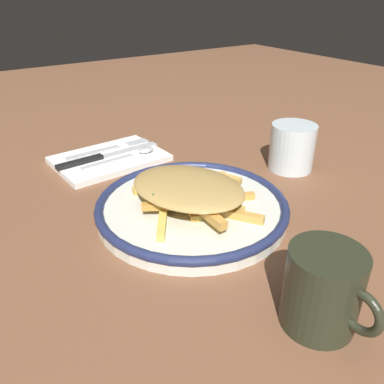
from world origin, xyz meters
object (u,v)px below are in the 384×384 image
(fries_heap, at_px, (188,190))
(water_glass, at_px, (292,147))
(napkin, at_px, (110,159))
(knife, at_px, (100,157))
(plate, at_px, (192,207))
(coffee_mug, at_px, (323,290))
(fork, at_px, (109,149))
(spoon, at_px, (131,155))

(fries_heap, bearing_deg, water_glass, 97.59)
(napkin, relative_size, knife, 0.96)
(plate, relative_size, water_glass, 3.36)
(fries_heap, bearing_deg, coffee_mug, -1.23)
(coffee_mug, bearing_deg, fork, 179.82)
(napkin, height_order, knife, knife)
(plate, bearing_deg, water_glass, 98.36)
(plate, relative_size, fork, 1.62)
(water_glass, bearing_deg, spoon, -129.70)
(coffee_mug, bearing_deg, spoon, 177.08)
(fork, relative_size, water_glass, 2.07)
(plate, bearing_deg, napkin, -175.21)
(fries_heap, bearing_deg, plate, 64.13)
(fork, relative_size, coffee_mug, 1.70)
(fries_heap, xyz_separation_m, knife, (-0.25, -0.03, -0.03))
(spoon, bearing_deg, knife, -114.46)
(coffee_mug, bearing_deg, fries_heap, 178.77)
(fork, bearing_deg, spoon, 22.70)
(fork, height_order, water_glass, water_glass)
(fries_heap, distance_m, knife, 0.26)
(spoon, bearing_deg, water_glass, 50.30)
(plate, relative_size, napkin, 1.41)
(water_glass, relative_size, coffee_mug, 0.82)
(fries_heap, distance_m, fork, 0.28)
(plate, distance_m, fries_heap, 0.03)
(plate, xyz_separation_m, napkin, (-0.26, -0.02, -0.01))
(fries_heap, relative_size, spoon, 1.46)
(napkin, height_order, coffee_mug, coffee_mug)
(fries_heap, xyz_separation_m, fork, (-0.28, -0.00, -0.03))
(plate, bearing_deg, spoon, 176.66)
(plate, bearing_deg, coffee_mug, -2.52)
(water_glass, height_order, coffee_mug, coffee_mug)
(napkin, relative_size, coffee_mug, 1.95)
(water_glass, bearing_deg, knife, -127.23)
(spoon, bearing_deg, fries_heap, -4.76)
(knife, height_order, water_glass, water_glass)
(fries_heap, distance_m, water_glass, 0.25)
(spoon, bearing_deg, fork, -157.30)
(coffee_mug, bearing_deg, napkin, -178.80)
(spoon, distance_m, water_glass, 0.30)
(fries_heap, height_order, knife, fries_heap)
(coffee_mug, bearing_deg, plate, 177.48)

